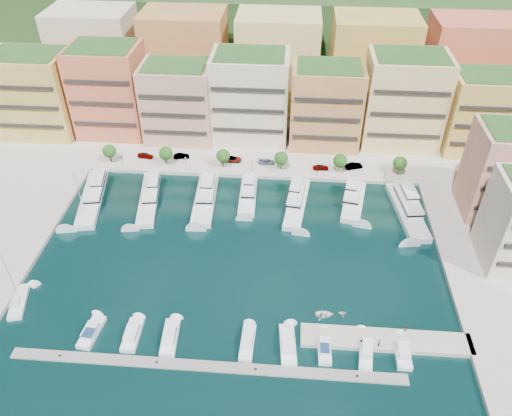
% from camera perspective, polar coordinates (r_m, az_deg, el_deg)
% --- Properties ---
extents(ground, '(400.00, 400.00, 0.00)m').
position_cam_1_polar(ground, '(113.75, -1.88, -5.22)').
color(ground, black).
rests_on(ground, ground).
extents(north_quay, '(220.00, 64.00, 2.00)m').
position_cam_1_polar(north_quay, '(164.25, 0.40, 9.73)').
color(north_quay, '#9E998E').
rests_on(north_quay, ground).
extents(hillside, '(240.00, 40.00, 58.00)m').
position_cam_1_polar(hillside, '(207.67, 1.40, 16.01)').
color(hillside, '#243D18').
rests_on(hillside, ground).
extents(south_pontoon, '(72.00, 2.20, 0.35)m').
position_cam_1_polar(south_pontoon, '(94.75, -5.76, -17.59)').
color(south_pontoon, gray).
rests_on(south_pontoon, ground).
extents(finger_pier, '(32.00, 5.00, 2.00)m').
position_cam_1_polar(finger_pier, '(100.47, 14.57, -14.59)').
color(finger_pier, '#9E998E').
rests_on(finger_pier, ground).
extents(apartment_0, '(22.00, 16.50, 24.80)m').
position_cam_1_polar(apartment_0, '(165.72, -23.86, 11.86)').
color(apartment_0, '#DEA851').
rests_on(apartment_0, north_quay).
extents(apartment_1, '(20.00, 16.50, 26.80)m').
position_cam_1_polar(apartment_1, '(158.11, -16.39, 12.79)').
color(apartment_1, '#D86248').
rests_on(apartment_1, north_quay).
extents(apartment_2, '(20.00, 15.50, 22.80)m').
position_cam_1_polar(apartment_2, '(151.29, -8.84, 11.90)').
color(apartment_2, tan).
rests_on(apartment_2, north_quay).
extents(apartment_3, '(22.00, 16.50, 25.80)m').
position_cam_1_polar(apartment_3, '(149.25, -0.65, 12.61)').
color(apartment_3, beige).
rests_on(apartment_3, north_quay).
extents(apartment_4, '(20.00, 15.50, 23.80)m').
position_cam_1_polar(apartment_4, '(147.71, 7.99, 11.52)').
color(apartment_4, '#C08E48').
rests_on(apartment_4, north_quay).
extents(apartment_5, '(22.00, 16.50, 26.80)m').
position_cam_1_polar(apartment_5, '(151.90, 16.49, 11.72)').
color(apartment_5, '#E6C57A').
rests_on(apartment_5, north_quay).
extents(apartment_6, '(20.00, 15.50, 22.80)m').
position_cam_1_polar(apartment_6, '(157.11, 24.42, 9.89)').
color(apartment_6, '#DEA851').
rests_on(apartment_6, north_quay).
extents(apartment_east_a, '(18.00, 14.50, 22.80)m').
position_cam_1_polar(apartment_east_a, '(132.06, 26.92, 3.75)').
color(apartment_east_a, tan).
rests_on(apartment_east_a, east_quay).
extents(backblock_0, '(26.00, 18.00, 30.00)m').
position_cam_1_polar(backblock_0, '(180.26, -17.75, 16.24)').
color(backblock_0, beige).
rests_on(backblock_0, north_quay).
extents(backblock_1, '(26.00, 18.00, 30.00)m').
position_cam_1_polar(backblock_1, '(171.70, -7.98, 16.56)').
color(backblock_1, '#C08E48').
rests_on(backblock_1, north_quay).
extents(backblock_2, '(26.00, 18.00, 30.00)m').
position_cam_1_polar(backblock_2, '(168.13, 2.51, 16.41)').
color(backblock_2, '#E6C57A').
rests_on(backblock_2, north_quay).
extents(backblock_3, '(26.00, 18.00, 30.00)m').
position_cam_1_polar(backblock_3, '(169.87, 13.06, 15.73)').
color(backblock_3, '#DEA851').
rests_on(backblock_3, north_quay).
extents(backblock_4, '(26.00, 18.00, 30.00)m').
position_cam_1_polar(backblock_4, '(176.77, 23.01, 14.62)').
color(backblock_4, '#D86248').
rests_on(backblock_4, north_quay).
extents(tree_0, '(3.80, 3.80, 5.65)m').
position_cam_1_polar(tree_0, '(145.84, -16.42, 6.26)').
color(tree_0, '#473323').
rests_on(tree_0, north_quay).
extents(tree_1, '(3.80, 3.80, 5.65)m').
position_cam_1_polar(tree_1, '(141.14, -10.27, 6.16)').
color(tree_1, '#473323').
rests_on(tree_1, north_quay).
extents(tree_2, '(3.80, 3.80, 5.65)m').
position_cam_1_polar(tree_2, '(138.13, -3.79, 5.97)').
color(tree_2, '#473323').
rests_on(tree_2, north_quay).
extents(tree_3, '(3.80, 3.80, 5.65)m').
position_cam_1_polar(tree_3, '(136.95, 2.89, 5.70)').
color(tree_3, '#473323').
rests_on(tree_3, north_quay).
extents(tree_4, '(3.80, 3.80, 5.65)m').
position_cam_1_polar(tree_4, '(137.63, 9.59, 5.35)').
color(tree_4, '#473323').
rests_on(tree_4, north_quay).
extents(tree_5, '(3.80, 3.80, 5.65)m').
position_cam_1_polar(tree_5, '(140.14, 16.12, 4.93)').
color(tree_5, '#473323').
rests_on(tree_5, north_quay).
extents(lamppost_0, '(0.30, 0.30, 4.20)m').
position_cam_1_polar(lamppost_0, '(143.15, -15.12, 5.45)').
color(lamppost_0, black).
rests_on(lamppost_0, north_quay).
extents(lamppost_1, '(0.30, 0.30, 4.20)m').
position_cam_1_polar(lamppost_1, '(138.39, -8.02, 5.27)').
color(lamppost_1, black).
rests_on(lamppost_1, north_quay).
extents(lamppost_2, '(0.30, 0.30, 4.20)m').
position_cam_1_polar(lamppost_2, '(135.87, -0.54, 5.00)').
color(lamppost_2, black).
rests_on(lamppost_2, north_quay).
extents(lamppost_3, '(0.30, 0.30, 4.20)m').
position_cam_1_polar(lamppost_3, '(135.72, 7.08, 4.64)').
color(lamppost_3, black).
rests_on(lamppost_3, north_quay).
extents(lamppost_4, '(0.30, 0.30, 4.20)m').
position_cam_1_polar(lamppost_4, '(137.93, 14.57, 4.20)').
color(lamppost_4, black).
rests_on(lamppost_4, north_quay).
extents(yacht_0, '(9.01, 24.66, 7.30)m').
position_cam_1_polar(yacht_0, '(135.79, -18.12, 1.50)').
color(yacht_0, silver).
rests_on(yacht_0, ground).
extents(yacht_1, '(7.71, 22.96, 7.30)m').
position_cam_1_polar(yacht_1, '(131.66, -12.07, 1.38)').
color(yacht_1, silver).
rests_on(yacht_1, ground).
extents(yacht_2, '(6.04, 21.28, 7.30)m').
position_cam_1_polar(yacht_2, '(129.02, -5.77, 1.34)').
color(yacht_2, silver).
rests_on(yacht_2, ground).
extents(yacht_3, '(4.59, 16.35, 7.30)m').
position_cam_1_polar(yacht_3, '(129.47, -0.89, 1.71)').
color(yacht_3, silver).
rests_on(yacht_3, ground).
extents(yacht_4, '(6.89, 21.26, 7.30)m').
position_cam_1_polar(yacht_4, '(127.42, 4.71, 0.82)').
color(yacht_4, silver).
rests_on(yacht_4, ground).
extents(yacht_5, '(7.64, 17.41, 7.30)m').
position_cam_1_polar(yacht_5, '(129.96, 11.09, 1.05)').
color(yacht_5, silver).
rests_on(yacht_5, ground).
extents(yacht_6, '(8.05, 23.20, 7.30)m').
position_cam_1_polar(yacht_6, '(130.20, 16.87, 0.04)').
color(yacht_6, silver).
rests_on(yacht_6, ground).
extents(cruiser_1, '(3.61, 7.91, 2.66)m').
position_cam_1_polar(cruiser_1, '(103.01, -18.30, -13.34)').
color(cruiser_1, white).
rests_on(cruiser_1, ground).
extents(cruiser_2, '(2.93, 7.65, 2.55)m').
position_cam_1_polar(cruiser_2, '(100.52, -13.95, -13.90)').
color(cruiser_2, white).
rests_on(cruiser_2, ground).
extents(cruiser_3, '(3.34, 8.48, 2.55)m').
position_cam_1_polar(cruiser_3, '(98.73, -9.80, -14.38)').
color(cruiser_3, white).
rests_on(cruiser_3, ground).
extents(cruiser_5, '(2.71, 8.23, 2.55)m').
position_cam_1_polar(cruiser_5, '(96.69, -0.97, -15.12)').
color(cruiser_5, white).
rests_on(cruiser_5, ground).
extents(cruiser_6, '(3.67, 9.35, 2.55)m').
position_cam_1_polar(cruiser_6, '(96.50, 3.65, -15.38)').
color(cruiser_6, white).
rests_on(cruiser_6, ground).
extents(cruiser_7, '(2.58, 7.50, 2.66)m').
position_cam_1_polar(cruiser_7, '(96.82, 7.79, -15.52)').
color(cruiser_7, white).
rests_on(cruiser_7, ground).
extents(cruiser_8, '(3.41, 8.96, 2.55)m').
position_cam_1_polar(cruiser_8, '(97.80, 12.48, -15.59)').
color(cruiser_8, white).
rests_on(cruiser_8, ground).
extents(cruiser_9, '(2.74, 7.32, 2.55)m').
position_cam_1_polar(cruiser_9, '(99.10, 16.40, -15.57)').
color(cruiser_9, white).
rests_on(cruiser_9, ground).
extents(sailboat_2, '(4.66, 9.98, 13.20)m').
position_cam_1_polar(sailboat_2, '(131.10, -19.12, -0.71)').
color(sailboat_2, silver).
rests_on(sailboat_2, ground).
extents(sailboat_0, '(5.09, 9.67, 13.20)m').
position_cam_1_polar(sailboat_0, '(113.94, -25.48, -9.71)').
color(sailboat_0, silver).
rests_on(sailboat_0, ground).
extents(tender_0, '(3.85, 2.87, 0.76)m').
position_cam_1_polar(tender_0, '(101.98, 7.83, -11.95)').
color(tender_0, white).
rests_on(tender_0, ground).
extents(tender_1, '(1.78, 1.57, 0.89)m').
position_cam_1_polar(tender_1, '(102.68, 9.82, -11.73)').
color(tender_1, beige).
rests_on(tender_1, ground).
extents(car_0, '(4.66, 2.32, 1.52)m').
position_cam_1_polar(car_0, '(147.10, -12.52, 5.89)').
color(car_0, gray).
rests_on(car_0, north_quay).
extents(car_1, '(4.62, 2.26, 1.46)m').
position_cam_1_polar(car_1, '(144.98, -8.54, 5.89)').
color(car_1, gray).
rests_on(car_1, north_quay).
extents(car_2, '(5.44, 2.99, 1.44)m').
position_cam_1_polar(car_2, '(142.29, -2.69, 5.63)').
color(car_2, gray).
rests_on(car_2, north_quay).
extents(car_3, '(4.80, 2.12, 1.37)m').
position_cam_1_polar(car_3, '(141.08, 1.23, 5.33)').
color(car_3, gray).
rests_on(car_3, north_quay).
extents(car_4, '(4.46, 2.15, 1.47)m').
position_cam_1_polar(car_4, '(139.67, 7.41, 4.64)').
color(car_4, gray).
rests_on(car_4, north_quay).
extents(car_5, '(5.16, 3.21, 1.61)m').
position_cam_1_polar(car_5, '(141.59, 11.12, 4.74)').
color(car_5, gray).
rests_on(car_5, north_quay).
extents(person_0, '(0.53, 0.75, 1.95)m').
position_cam_1_polar(person_0, '(97.46, 13.88, -14.78)').
color(person_0, '#222C44').
rests_on(person_0, finger_pier).
extents(person_1, '(1.09, 1.01, 1.81)m').
position_cam_1_polar(person_1, '(101.01, 16.66, -13.02)').
color(person_1, '#48342B').
rests_on(person_1, finger_pier).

